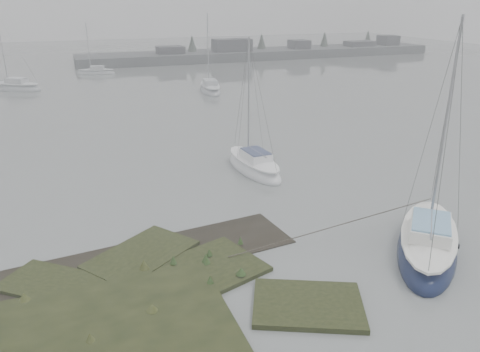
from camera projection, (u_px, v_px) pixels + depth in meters
name	position (u px, v px, depth m)	size (l,w,h in m)	color
ground	(138.00, 110.00, 41.59)	(160.00, 160.00, 0.00)	slate
far_shoreline	(269.00, 53.00, 78.03)	(60.00, 8.00, 4.15)	#4C4F51
sailboat_main	(427.00, 245.00, 18.32)	(6.18, 6.48, 9.52)	#0C1535
sailboat_white	(254.00, 166.00, 27.05)	(2.31, 5.79, 7.99)	white
sailboat_far_a	(16.00, 88.00, 50.60)	(6.23, 5.06, 8.66)	#B0B7BB
sailboat_far_b	(210.00, 89.00, 49.76)	(2.80, 6.28, 8.56)	#A7AAB1
sailboat_far_c	(96.00, 72.00, 61.37)	(5.15, 2.69, 6.94)	silver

